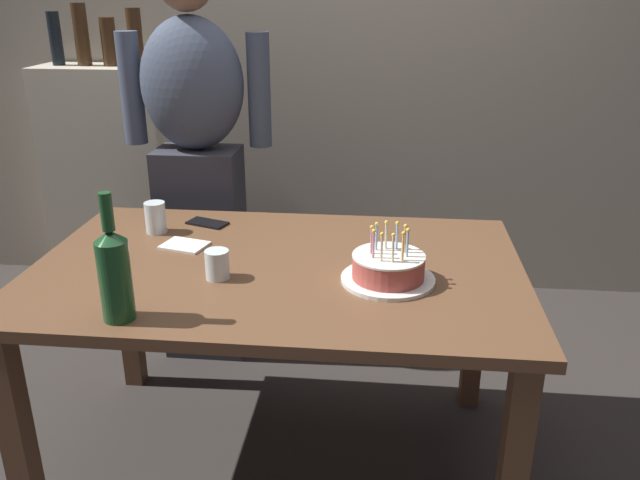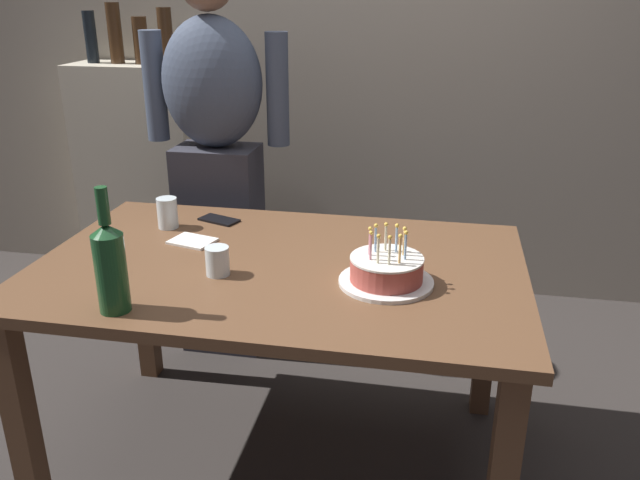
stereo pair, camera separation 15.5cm
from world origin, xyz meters
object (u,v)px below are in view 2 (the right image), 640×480
Objects in this scene: cell_phone at (219,220)px; person_man_bearded at (217,158)px; napkin_stack at (192,241)px; water_glass_far at (217,261)px; wine_bottle at (110,265)px; birthday_cake at (386,271)px; water_glass_near at (167,213)px.

person_man_bearded is at bearing 129.75° from cell_phone.
napkin_stack is (-0.02, -0.22, 0.00)m from cell_phone.
cell_phone is 0.22m from napkin_stack.
cell_phone is (-0.15, 0.45, -0.04)m from water_glass_far.
person_man_bearded reaches higher than water_glass_far.
cell_phone is (0.04, 0.72, -0.13)m from wine_bottle.
water_glass_far is 0.61× the size of napkin_stack.
person_man_bearded is (-0.79, 0.80, 0.09)m from birthday_cake.
water_glass_far is (-0.50, -0.03, 0.00)m from birthday_cake.
napkin_stack is 0.63m from person_man_bearded.
person_man_bearded is at bearing 101.18° from napkin_stack.
water_glass_far is 0.29m from napkin_stack.
napkin_stack is (-0.17, 0.23, -0.04)m from water_glass_far.
birthday_cake is 2.53× the size of water_glass_near.
wine_bottle is (0.12, -0.62, 0.08)m from water_glass_near.
person_man_bearded is (0.02, 0.48, 0.08)m from water_glass_near.
birthday_cake is 1.90× the size of cell_phone.
cell_phone is (-0.65, 0.42, -0.04)m from birthday_cake.
water_glass_far is at bearing -176.51° from birthday_cake.
water_glass_near is 0.19m from cell_phone.
water_glass_near is at bearing -127.37° from cell_phone.
water_glass_far is 0.60× the size of cell_phone.
water_glass_near is at bearing 87.99° from person_man_bearded.
wine_bottle is 0.52m from napkin_stack.
wine_bottle is at bearing 95.20° from person_man_bearded.
wine_bottle is (-0.19, -0.27, 0.09)m from water_glass_far.
person_man_bearded is (-0.12, 0.60, 0.13)m from napkin_stack.
water_glass_near is at bearing 158.26° from birthday_cake.
water_glass_far is 0.89m from person_man_bearded.
cell_phone is at bearing 87.08° from wine_bottle.
wine_bottle is at bearing -125.25° from water_glass_far.
birthday_cake is at bearing 23.54° from wine_bottle.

